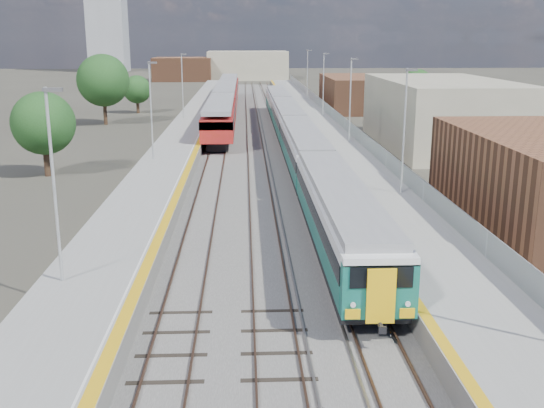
{
  "coord_description": "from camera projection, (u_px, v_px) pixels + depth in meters",
  "views": [
    {
      "loc": [
        -2.99,
        -15.68,
        10.24
      ],
      "look_at": [
        -1.66,
        15.0,
        2.2
      ],
      "focal_mm": 42.0,
      "sensor_mm": 36.0,
      "label": 1
    }
  ],
  "objects": [
    {
      "name": "ground",
      "position": [
        273.0,
        139.0,
        66.2
      ],
      "size": [
        320.0,
        320.0,
        0.0
      ],
      "primitive_type": "plane",
      "color": "#47443A",
      "rests_on": "ground"
    },
    {
      "name": "buildings",
      "position": [
        179.0,
        36.0,
        148.37
      ],
      "size": [
        72.0,
        185.5,
        40.0
      ],
      "color": "brown",
      "rests_on": "ground"
    },
    {
      "name": "tracks",
      "position": [
        257.0,
        133.0,
        70.14
      ],
      "size": [
        8.96,
        160.0,
        0.17
      ],
      "color": "#4C3323",
      "rests_on": "ground"
    },
    {
      "name": "tree_a",
      "position": [
        43.0,
        123.0,
        47.6
      ],
      "size": [
        4.73,
        4.73,
        6.42
      ],
      "color": "#382619",
      "rests_on": "ground"
    },
    {
      "name": "platform_left",
      "position": [
        188.0,
        132.0,
        68.1
      ],
      "size": [
        4.3,
        155.0,
        8.52
      ],
      "color": "slate",
      "rests_on": "ground"
    },
    {
      "name": "tree_b",
      "position": [
        103.0,
        80.0,
        76.0
      ],
      "size": [
        6.22,
        6.22,
        8.43
      ],
      "color": "#382619",
      "rests_on": "ground"
    },
    {
      "name": "tree_d",
      "position": [
        416.0,
        87.0,
        83.99
      ],
      "size": [
        4.66,
        4.66,
        6.31
      ],
      "color": "#382619",
      "rests_on": "ground"
    },
    {
      "name": "platform_right",
      "position": [
        321.0,
        131.0,
        68.7
      ],
      "size": [
        4.7,
        155.0,
        8.52
      ],
      "color": "slate",
      "rests_on": "ground"
    },
    {
      "name": "ballast_bed",
      "position": [
        252.0,
        136.0,
        68.52
      ],
      "size": [
        10.5,
        155.0,
        0.06
      ],
      "primitive_type": "cube",
      "color": "#565451",
      "rests_on": "ground"
    },
    {
      "name": "tree_c",
      "position": [
        137.0,
        89.0,
        88.33
      ],
      "size": [
        3.87,
        3.87,
        5.24
      ],
      "color": "#382619",
      "rests_on": "ground"
    },
    {
      "name": "red_train",
      "position": [
        226.0,
        99.0,
        85.76
      ],
      "size": [
        3.04,
        61.54,
        3.83
      ],
      "color": "black",
      "rests_on": "ground"
    },
    {
      "name": "green_train",
      "position": [
        295.0,
        132.0,
        57.12
      ],
      "size": [
        2.67,
        74.33,
        2.93
      ],
      "color": "black",
      "rests_on": "ground"
    }
  ]
}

